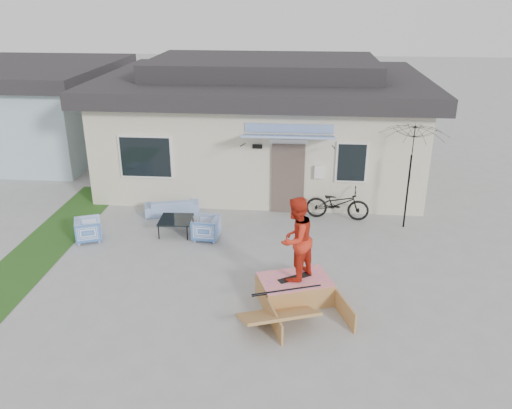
# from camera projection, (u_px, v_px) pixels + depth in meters

# --- Properties ---
(ground) EXTENTS (90.00, 90.00, 0.00)m
(ground) POSITION_uv_depth(u_px,v_px,m) (235.00, 289.00, 11.67)
(ground) COLOR gray
(ground) RESTS_ON ground
(grass_strip) EXTENTS (1.40, 8.00, 0.01)m
(grass_strip) POSITION_uv_depth(u_px,v_px,m) (51.00, 240.00, 13.94)
(grass_strip) COLOR #1F4517
(grass_strip) RESTS_ON ground
(house) EXTENTS (10.80, 8.49, 4.10)m
(house) POSITION_uv_depth(u_px,v_px,m) (263.00, 120.00, 18.30)
(house) COLOR beige
(house) RESTS_ON ground
(neighbor_house) EXTENTS (8.60, 7.60, 3.50)m
(neighbor_house) POSITION_uv_depth(u_px,v_px,m) (7.00, 107.00, 21.07)
(neighbor_house) COLOR #A1B9C7
(neighbor_house) RESTS_ON ground
(loveseat) EXTENTS (1.64, 0.87, 0.61)m
(loveseat) POSITION_uv_depth(u_px,v_px,m) (172.00, 204.00, 15.46)
(loveseat) COLOR #2A5EB1
(loveseat) RESTS_ON ground
(armchair_left) EXTENTS (0.81, 0.83, 0.67)m
(armchair_left) POSITION_uv_depth(u_px,v_px,m) (88.00, 229.00, 13.81)
(armchair_left) COLOR #2A5EB1
(armchair_left) RESTS_ON ground
(armchair_right) EXTENTS (0.67, 0.71, 0.68)m
(armchair_right) POSITION_uv_depth(u_px,v_px,m) (206.00, 227.00, 13.88)
(armchair_right) COLOR #2A5EB1
(armchair_right) RESTS_ON ground
(coffee_table) EXTENTS (0.89, 0.89, 0.43)m
(coffee_table) POSITION_uv_depth(u_px,v_px,m) (176.00, 226.00, 14.24)
(coffee_table) COLOR black
(coffee_table) RESTS_ON ground
(bicycle) EXTENTS (1.86, 0.81, 1.16)m
(bicycle) POSITION_uv_depth(u_px,v_px,m) (338.00, 200.00, 15.02)
(bicycle) COLOR black
(bicycle) RESTS_ON ground
(patio_umbrella) EXTENTS (2.28, 2.20, 2.20)m
(patio_umbrella) POSITION_uv_depth(u_px,v_px,m) (410.00, 167.00, 14.05)
(patio_umbrella) COLOR black
(patio_umbrella) RESTS_ON ground
(skate_ramp) EXTENTS (2.04, 2.34, 0.49)m
(skate_ramp) POSITION_uv_depth(u_px,v_px,m) (295.00, 289.00, 11.17)
(skate_ramp) COLOR #A6733D
(skate_ramp) RESTS_ON ground
(skateboard) EXTENTS (0.73, 0.56, 0.05)m
(skateboard) POSITION_uv_depth(u_px,v_px,m) (295.00, 277.00, 11.11)
(skateboard) COLOR black
(skateboard) RESTS_ON skate_ramp
(skater) EXTENTS (1.06, 1.12, 1.81)m
(skater) POSITION_uv_depth(u_px,v_px,m) (296.00, 238.00, 10.76)
(skater) COLOR red
(skater) RESTS_ON skateboard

